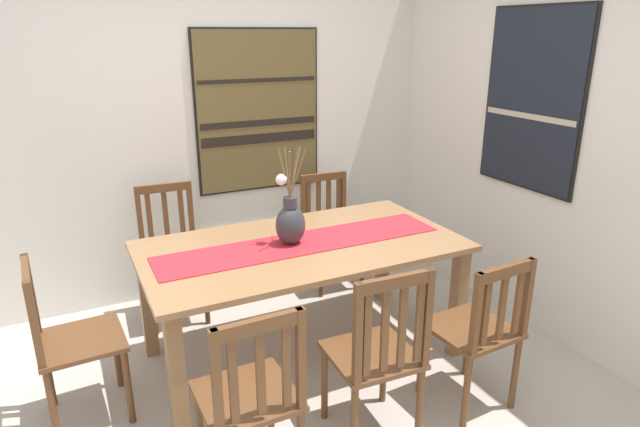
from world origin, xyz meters
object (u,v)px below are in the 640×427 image
dining_table (302,258)px  chair_1 (378,353)px  painting_on_back_wall (258,111)px  centerpiece_vase (290,221)px  painting_on_side_wall (533,100)px  chair_0 (330,227)px  chair_4 (171,252)px  chair_2 (478,330)px  chair_5 (251,397)px  chair_3 (69,339)px

dining_table → chair_1: bearing=-89.1°
painting_on_back_wall → dining_table: bearing=-99.0°
centerpiece_vase → painting_on_side_wall: 1.81m
chair_0 → chair_4: chair_4 is taller
chair_2 → painting_on_side_wall: painting_on_side_wall is taller
chair_1 → chair_4: 1.87m
chair_0 → chair_1: size_ratio=0.92×
chair_2 → painting_on_side_wall: bearing=36.3°
chair_0 → chair_4: size_ratio=0.93×
chair_0 → chair_4: (-1.28, 0.01, 0.01)m
chair_2 → chair_5: 1.28m
centerpiece_vase → chair_2: 1.22m
chair_1 → painting_on_back_wall: 2.29m
chair_1 → chair_3: bearing=148.0°
chair_4 → painting_on_back_wall: bearing=22.5°
chair_3 → painting_on_side_wall: bearing=-2.7°
chair_5 → painting_on_back_wall: size_ratio=0.76×
dining_table → chair_5: bearing=-126.3°
dining_table → chair_4: bearing=125.1°
dining_table → chair_5: chair_5 is taller
chair_2 → painting_on_back_wall: (-0.44, 2.12, 0.92)m
centerpiece_vase → chair_1: size_ratio=0.61×
chair_3 → painting_on_back_wall: (1.53, 1.25, 0.92)m
dining_table → painting_on_side_wall: bearing=-5.7°
chair_3 → chair_4: 1.16m
chair_3 → chair_4: (0.71, 0.91, 0.01)m
painting_on_back_wall → chair_4: bearing=-157.5°
chair_2 → painting_on_side_wall: 1.63m
chair_2 → chair_3: bearing=156.3°
chair_4 → chair_5: (-0.03, -1.78, -0.01)m
chair_3 → painting_on_back_wall: painting_on_back_wall is taller
chair_5 → chair_1: bearing=1.9°
dining_table → centerpiece_vase: 0.25m
chair_2 → chair_5: size_ratio=0.96×
chair_5 → painting_on_side_wall: 2.61m
chair_0 → chair_5: bearing=-126.3°
centerpiece_vase → chair_0: size_ratio=0.66×
chair_4 → painting_on_side_wall: 2.70m
chair_0 → centerpiece_vase: bearing=-129.7°
dining_table → chair_4: chair_4 is taller
painting_on_side_wall → chair_1: bearing=-156.3°
chair_5 → painting_on_back_wall: (0.85, 2.12, 0.91)m
centerpiece_vase → dining_table: bearing=-17.2°
chair_1 → chair_0: bearing=70.0°
chair_0 → chair_1: chair_1 is taller
chair_4 → painting_on_back_wall: painting_on_back_wall is taller
painting_on_back_wall → painting_on_side_wall: bearing=-44.4°
chair_0 → painting_on_side_wall: painting_on_side_wall is taller
chair_4 → chair_0: bearing=-0.3°
chair_2 → chair_4: (-1.26, 1.78, 0.02)m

